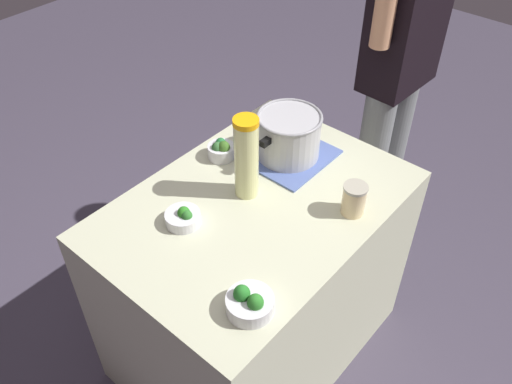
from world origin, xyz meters
TOP-DOWN VIEW (x-y plane):
  - ground_plane at (0.00, 0.00)m, footprint 8.00×8.00m
  - counter_slab at (0.00, 0.00)m, footprint 1.09×0.77m
  - dish_cloth at (0.28, 0.08)m, footprint 0.31×0.30m
  - cooking_pot at (0.28, 0.08)m, footprint 0.31×0.24m
  - lemonade_pitcher at (0.02, 0.06)m, footprint 0.09×0.09m
  - mason_jar at (0.18, -0.28)m, footprint 0.08×0.08m
  - broccoli_bowl_front at (-0.35, -0.28)m, footprint 0.14×0.14m
  - broccoli_bowl_center at (-0.23, 0.12)m, footprint 0.12×0.12m
  - broccoli_bowl_back at (0.11, 0.27)m, footprint 0.10×0.10m
  - person_cook at (0.93, -0.01)m, footprint 0.50×0.21m

SIDE VIEW (x-z plane):
  - ground_plane at x=0.00m, z-range 0.00..0.00m
  - counter_slab at x=0.00m, z-range 0.00..0.85m
  - dish_cloth at x=0.28m, z-range 0.85..0.86m
  - broccoli_bowl_center at x=-0.23m, z-range 0.84..0.91m
  - broccoli_bowl_front at x=-0.35m, z-range 0.84..0.93m
  - broccoli_bowl_back at x=0.11m, z-range 0.85..0.93m
  - mason_jar at x=0.18m, z-range 0.85..0.97m
  - person_cook at x=0.93m, z-range 0.09..1.76m
  - cooking_pot at x=0.28m, z-range 0.86..1.04m
  - lemonade_pitcher at x=0.02m, z-range 0.85..1.16m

